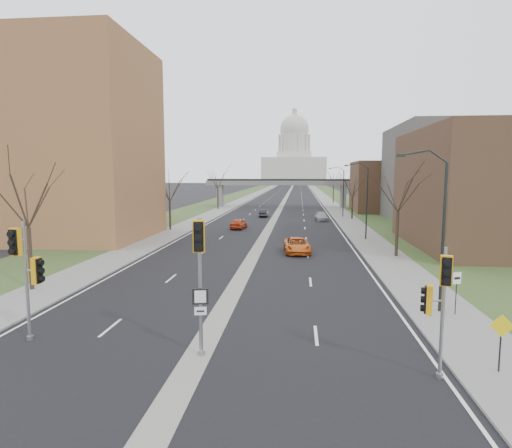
% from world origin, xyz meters
% --- Properties ---
extents(ground, '(700.00, 700.00, 0.00)m').
position_xyz_m(ground, '(0.00, 0.00, 0.00)').
color(ground, black).
rests_on(ground, ground).
extents(road_surface, '(20.00, 600.00, 0.01)m').
position_xyz_m(road_surface, '(0.00, 150.00, 0.01)').
color(road_surface, black).
rests_on(road_surface, ground).
extents(median_strip, '(1.20, 600.00, 0.02)m').
position_xyz_m(median_strip, '(0.00, 150.00, 0.00)').
color(median_strip, gray).
rests_on(median_strip, ground).
extents(sidewalk_right, '(4.00, 600.00, 0.12)m').
position_xyz_m(sidewalk_right, '(12.00, 150.00, 0.06)').
color(sidewalk_right, gray).
rests_on(sidewalk_right, ground).
extents(sidewalk_left, '(4.00, 600.00, 0.12)m').
position_xyz_m(sidewalk_left, '(-12.00, 150.00, 0.06)').
color(sidewalk_left, gray).
rests_on(sidewalk_left, ground).
extents(grass_verge_right, '(8.00, 600.00, 0.10)m').
position_xyz_m(grass_verge_right, '(18.00, 150.00, 0.05)').
color(grass_verge_right, '#314821').
rests_on(grass_verge_right, ground).
extents(grass_verge_left, '(8.00, 600.00, 0.10)m').
position_xyz_m(grass_verge_left, '(-18.00, 150.00, 0.05)').
color(grass_verge_left, '#314821').
rests_on(grass_verge_left, ground).
extents(apartment_building, '(25.00, 16.00, 22.00)m').
position_xyz_m(apartment_building, '(-26.00, 30.00, 11.00)').
color(apartment_building, olive).
rests_on(apartment_building, ground).
extents(commercial_block_near, '(16.00, 20.00, 12.00)m').
position_xyz_m(commercial_block_near, '(24.00, 28.00, 6.00)').
color(commercial_block_near, '#513725').
rests_on(commercial_block_near, ground).
extents(commercial_block_mid, '(18.00, 22.00, 15.00)m').
position_xyz_m(commercial_block_mid, '(28.00, 52.00, 7.50)').
color(commercial_block_mid, '#55544E').
rests_on(commercial_block_mid, ground).
extents(commercial_block_far, '(14.00, 14.00, 10.00)m').
position_xyz_m(commercial_block_far, '(22.00, 70.00, 5.00)').
color(commercial_block_far, '#513725').
rests_on(commercial_block_far, ground).
extents(pedestrian_bridge, '(34.00, 3.00, 6.45)m').
position_xyz_m(pedestrian_bridge, '(0.00, 80.00, 4.84)').
color(pedestrian_bridge, slate).
rests_on(pedestrian_bridge, ground).
extents(capitol, '(48.00, 42.00, 55.75)m').
position_xyz_m(capitol, '(0.00, 320.00, 18.60)').
color(capitol, beige).
rests_on(capitol, ground).
extents(streetlight_near, '(2.61, 0.20, 8.70)m').
position_xyz_m(streetlight_near, '(10.99, 6.00, 6.95)').
color(streetlight_near, black).
rests_on(streetlight_near, sidewalk_right).
extents(streetlight_mid, '(2.61, 0.20, 8.70)m').
position_xyz_m(streetlight_mid, '(10.99, 32.00, 6.95)').
color(streetlight_mid, black).
rests_on(streetlight_mid, sidewalk_right).
extents(streetlight_far, '(2.61, 0.20, 8.70)m').
position_xyz_m(streetlight_far, '(10.99, 58.00, 6.95)').
color(streetlight_far, black).
rests_on(streetlight_far, sidewalk_right).
extents(tree_left_a, '(7.20, 7.20, 9.40)m').
position_xyz_m(tree_left_a, '(-13.00, 8.00, 6.64)').
color(tree_left_a, '#382B21').
rests_on(tree_left_a, sidewalk_left).
extents(tree_left_b, '(6.75, 6.75, 8.81)m').
position_xyz_m(tree_left_b, '(-13.00, 38.00, 6.23)').
color(tree_left_b, '#382B21').
rests_on(tree_left_b, sidewalk_left).
extents(tree_left_c, '(7.65, 7.65, 9.99)m').
position_xyz_m(tree_left_c, '(-13.00, 72.00, 7.04)').
color(tree_left_c, '#382B21').
rests_on(tree_left_c, sidewalk_left).
extents(tree_right_a, '(7.20, 7.20, 9.40)m').
position_xyz_m(tree_right_a, '(13.00, 22.00, 6.64)').
color(tree_right_a, '#382B21').
rests_on(tree_right_a, sidewalk_right).
extents(tree_right_b, '(6.30, 6.30, 8.22)m').
position_xyz_m(tree_right_b, '(13.00, 55.00, 5.82)').
color(tree_right_b, '#382B21').
rests_on(tree_right_b, sidewalk_right).
extents(tree_right_c, '(7.65, 7.65, 9.99)m').
position_xyz_m(tree_right_c, '(13.00, 95.00, 7.04)').
color(tree_right_c, '#382B21').
rests_on(tree_right_c, sidewalk_right).
extents(signal_pole_left, '(1.02, 0.94, 5.45)m').
position_xyz_m(signal_pole_left, '(-7.78, -0.04, 3.57)').
color(signal_pole_left, gray).
rests_on(signal_pole_left, ground).
extents(signal_pole_median, '(0.70, 0.96, 5.76)m').
position_xyz_m(signal_pole_median, '(0.21, -0.95, 4.02)').
color(signal_pole_median, gray).
rests_on(signal_pole_median, ground).
extents(signal_pole_right, '(0.82, 1.03, 4.91)m').
position_xyz_m(signal_pole_right, '(9.17, -1.87, 3.22)').
color(signal_pole_right, gray).
rests_on(signal_pole_right, ground).
extents(speed_limit_sign, '(0.47, 0.19, 2.28)m').
position_xyz_m(speed_limit_sign, '(12.44, 5.50, 1.68)').
color(speed_limit_sign, black).
rests_on(speed_limit_sign, sidewalk_right).
extents(warning_sign, '(0.87, 0.14, 2.22)m').
position_xyz_m(warning_sign, '(11.70, -1.21, 1.56)').
color(warning_sign, black).
rests_on(warning_sign, sidewalk_right).
extents(car_left_near, '(2.17, 4.41, 1.45)m').
position_xyz_m(car_left_near, '(-4.10, 40.63, 0.72)').
color(car_left_near, '#B23514').
rests_on(car_left_near, ground).
extents(car_left_far, '(1.43, 3.94, 1.29)m').
position_xyz_m(car_left_far, '(-2.00, 57.43, 0.64)').
color(car_left_far, black).
rests_on(car_left_far, ground).
extents(car_right_near, '(2.82, 5.38, 1.44)m').
position_xyz_m(car_right_near, '(4.00, 23.25, 0.72)').
color(car_right_near, '#C75715').
rests_on(car_right_near, ground).
extents(car_right_mid, '(2.03, 4.59, 1.31)m').
position_xyz_m(car_right_mid, '(7.78, 52.25, 0.65)').
color(car_right_mid, gray).
rests_on(car_right_mid, ground).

